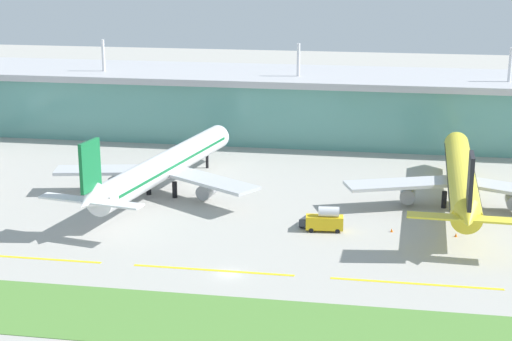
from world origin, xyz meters
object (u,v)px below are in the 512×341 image
object	(u,v)px
airliner_near_middle	(164,166)
safety_cone_right_wingtip	(456,235)
safety_cone_nose_front	(392,230)
fuel_truck	(326,220)
airliner_far_middle	(461,177)
pushback_tug	(309,221)

from	to	relation	value
airliner_near_middle	safety_cone_right_wingtip	xyz separation A→B (m)	(62.09, -17.12, -6.10)
safety_cone_right_wingtip	safety_cone_nose_front	bearing A→B (deg)	176.83
fuel_truck	safety_cone_nose_front	xyz separation A→B (m)	(12.70, 1.62, -1.91)
airliner_near_middle	airliner_far_middle	xyz separation A→B (m)	(63.96, 1.93, -0.00)
airliner_near_middle	pushback_tug	xyz separation A→B (m)	(33.90, -15.93, -5.35)
pushback_tug	safety_cone_nose_front	world-z (taller)	pushback_tug
safety_cone_right_wingtip	airliner_far_middle	bearing A→B (deg)	84.38
airliner_far_middle	fuel_truck	bearing A→B (deg)	-143.11
fuel_truck	safety_cone_nose_front	distance (m)	12.94
airliner_far_middle	pushback_tug	bearing A→B (deg)	-149.29
safety_cone_right_wingtip	airliner_near_middle	bearing A→B (deg)	164.58
airliner_near_middle	safety_cone_nose_front	bearing A→B (deg)	-18.21
safety_cone_nose_front	safety_cone_right_wingtip	size ratio (longest dim) A/B	1.00
safety_cone_right_wingtip	pushback_tug	bearing A→B (deg)	177.58
airliner_near_middle	airliner_far_middle	bearing A→B (deg)	1.73
airliner_near_middle	safety_cone_right_wingtip	world-z (taller)	airliner_near_middle
airliner_near_middle	pushback_tug	bearing A→B (deg)	-25.16
airliner_near_middle	airliner_far_middle	distance (m)	63.99
airliner_near_middle	pushback_tug	distance (m)	37.84
airliner_near_middle	airliner_far_middle	size ratio (longest dim) A/B	1.00
airliner_far_middle	fuel_truck	world-z (taller)	airliner_far_middle
airliner_near_middle	fuel_truck	xyz separation A→B (m)	(37.32, -18.07, -4.19)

